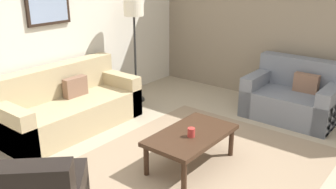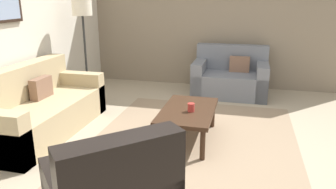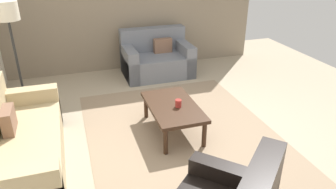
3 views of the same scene
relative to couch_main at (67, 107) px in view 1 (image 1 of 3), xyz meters
The scene contains 10 objects.
ground_plane 2.13m from the couch_main, 90.41° to the right, with size 8.00×8.00×0.00m, color tan.
rear_partition 1.21m from the couch_main, 91.73° to the left, with size 6.00×0.12×2.80m, color silver.
stone_feature_panel 3.81m from the couch_main, 35.19° to the right, with size 0.12×5.20×2.80m, color gray.
area_rug 2.13m from the couch_main, 90.41° to the right, with size 3.48×2.54×0.01m, color #937B61.
couch_main is the anchor object (origin of this frame).
couch_loveseat 3.42m from the couch_main, 44.79° to the right, with size 0.91×1.32×0.88m.
coffee_table 2.03m from the couch_main, 83.50° to the right, with size 1.10×0.64×0.41m.
cup 2.08m from the couch_main, 85.67° to the right, with size 0.08×0.08×0.10m, color #B2332D.
lamp_standing 1.80m from the couch_main, ahead, with size 0.32×0.32×1.71m.
framed_artwork 1.44m from the couch_main, 70.42° to the left, with size 0.69×0.04×0.51m.
Camera 1 is at (-2.88, -2.06, 2.24)m, focal length 39.00 mm.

